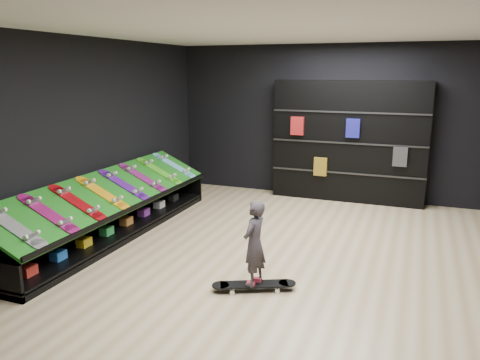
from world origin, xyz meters
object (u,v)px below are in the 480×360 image
(floor_skateboard, at_px, (254,287))
(child, at_px, (254,259))
(back_shelving, at_px, (349,142))
(display_rack, at_px, (112,219))

(floor_skateboard, height_order, child, child)
(back_shelving, relative_size, floor_skateboard, 2.95)
(display_rack, bearing_deg, child, -20.69)
(back_shelving, bearing_deg, display_rack, -132.91)
(floor_skateboard, bearing_deg, back_shelving, 59.58)
(floor_skateboard, bearing_deg, display_rack, 134.06)
(back_shelving, xyz_separation_m, floor_skateboard, (-0.39, -4.34, -1.11))
(display_rack, relative_size, child, 7.54)
(back_shelving, distance_m, child, 4.42)
(display_rack, height_order, floor_skateboard, display_rack)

